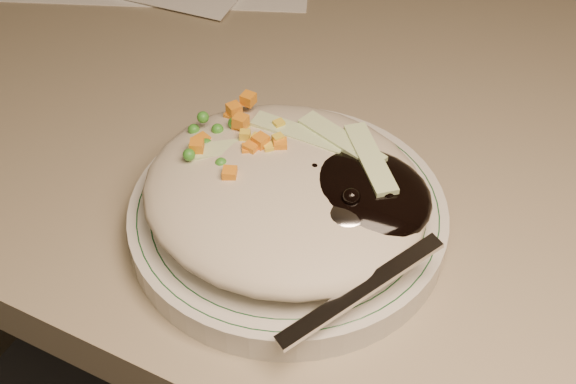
% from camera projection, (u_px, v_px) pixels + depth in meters
% --- Properties ---
extents(desk, '(1.40, 0.70, 0.74)m').
position_uv_depth(desk, '(425.00, 244.00, 0.82)').
color(desk, gray).
rests_on(desk, ground).
extents(plate, '(0.22, 0.22, 0.02)m').
position_uv_depth(plate, '(288.00, 219.00, 0.55)').
color(plate, beige).
rests_on(plate, desk).
extents(plate_rim, '(0.21, 0.21, 0.00)m').
position_uv_depth(plate_rim, '(288.00, 209.00, 0.55)').
color(plate_rim, '#144723').
rests_on(plate_rim, plate).
extents(meal, '(0.21, 0.19, 0.05)m').
position_uv_depth(meal, '(293.00, 189.00, 0.53)').
color(meal, '#B4AA92').
rests_on(meal, plate).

